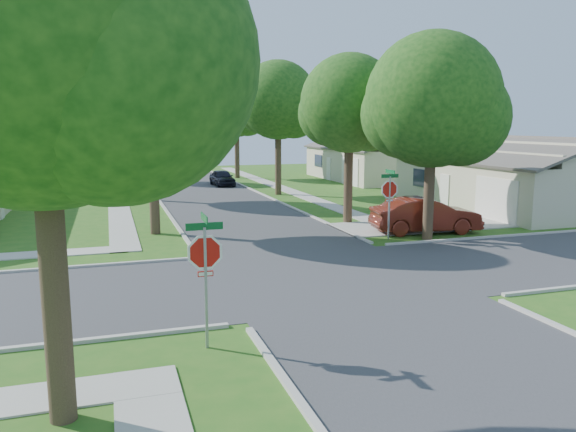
# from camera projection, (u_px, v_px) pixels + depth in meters

# --- Properties ---
(ground) EXTENTS (100.00, 100.00, 0.00)m
(ground) POSITION_uv_depth(u_px,v_px,m) (327.00, 276.00, 18.20)
(ground) COLOR #285B18
(ground) RESTS_ON ground
(road_ns) EXTENTS (7.00, 100.00, 0.02)m
(road_ns) POSITION_uv_depth(u_px,v_px,m) (327.00, 276.00, 18.20)
(road_ns) COLOR #333335
(road_ns) RESTS_ON ground
(sidewalk_ne) EXTENTS (1.20, 40.00, 0.04)m
(sidewalk_ne) POSITION_uv_depth(u_px,v_px,m) (277.00, 186.00, 44.47)
(sidewalk_ne) COLOR #9E9B91
(sidewalk_ne) RESTS_ON ground
(sidewalk_nw) EXTENTS (1.20, 40.00, 0.04)m
(sidewalk_nw) POSITION_uv_depth(u_px,v_px,m) (116.00, 192.00, 40.79)
(sidewalk_nw) COLOR #9E9B91
(sidewalk_nw) RESTS_ON ground
(driveway) EXTENTS (8.80, 3.60, 0.05)m
(driveway) POSITION_uv_depth(u_px,v_px,m) (424.00, 225.00, 27.25)
(driveway) COLOR #9E9B91
(driveway) RESTS_ON ground
(stop_sign_sw) EXTENTS (1.05, 0.80, 2.98)m
(stop_sign_sw) POSITION_uv_depth(u_px,v_px,m) (205.00, 258.00, 12.04)
(stop_sign_sw) COLOR gray
(stop_sign_sw) RESTS_ON ground
(stop_sign_ne) EXTENTS (1.05, 0.80, 2.98)m
(stop_sign_ne) POSITION_uv_depth(u_px,v_px,m) (390.00, 192.00, 23.71)
(stop_sign_ne) COLOR gray
(stop_sign_ne) RESTS_ON ground
(tree_e_near) EXTENTS (4.97, 4.80, 8.28)m
(tree_e_near) POSITION_uv_depth(u_px,v_px,m) (350.00, 108.00, 27.19)
(tree_e_near) COLOR #38281C
(tree_e_near) RESTS_ON ground
(tree_e_mid) EXTENTS (5.59, 5.40, 9.21)m
(tree_e_mid) POSITION_uv_depth(u_px,v_px,m) (279.00, 104.00, 38.37)
(tree_e_mid) COLOR #38281C
(tree_e_mid) RESTS_ON ground
(tree_e_far) EXTENTS (5.17, 5.00, 8.72)m
(tree_e_far) POSITION_uv_depth(u_px,v_px,m) (237.00, 112.00, 50.62)
(tree_e_far) COLOR #38281C
(tree_e_far) RESTS_ON ground
(tree_w_near) EXTENTS (5.38, 5.20, 8.97)m
(tree_w_near) POSITION_uv_depth(u_px,v_px,m) (152.00, 95.00, 24.28)
(tree_w_near) COLOR #38281C
(tree_w_near) RESTS_ON ground
(tree_w_mid) EXTENTS (5.80, 5.60, 9.56)m
(tree_w_mid) POSITION_uv_depth(u_px,v_px,m) (137.00, 98.00, 35.49)
(tree_w_mid) COLOR #38281C
(tree_w_mid) RESTS_ON ground
(tree_w_far) EXTENTS (4.76, 4.60, 8.04)m
(tree_w_far) POSITION_uv_depth(u_px,v_px,m) (129.00, 117.00, 47.86)
(tree_w_far) COLOR #38281C
(tree_w_far) RESTS_ON ground
(tree_sw_corner) EXTENTS (6.21, 6.00, 9.55)m
(tree_sw_corner) POSITION_uv_depth(u_px,v_px,m) (42.00, 30.00, 8.38)
(tree_sw_corner) COLOR #38281C
(tree_sw_corner) RESTS_ON ground
(tree_ne_corner) EXTENTS (5.80, 5.60, 8.66)m
(tree_ne_corner) POSITION_uv_depth(u_px,v_px,m) (434.00, 107.00, 23.17)
(tree_ne_corner) COLOR #38281C
(tree_ne_corner) RESTS_ON ground
(house_ne_near) EXTENTS (8.42, 13.60, 4.23)m
(house_ne_near) POSITION_uv_depth(u_px,v_px,m) (510.00, 182.00, 33.11)
(house_ne_near) COLOR #BAB293
(house_ne_near) RESTS_ON ground
(house_ne_far) EXTENTS (8.42, 13.60, 4.23)m
(house_ne_far) POSITION_uv_depth(u_px,v_px,m) (373.00, 162.00, 50.03)
(house_ne_far) COLOR #BAB293
(house_ne_far) RESTS_ON ground
(car_driveway) EXTENTS (5.07, 2.40, 1.60)m
(car_driveway) POSITION_uv_depth(u_px,v_px,m) (426.00, 215.00, 25.35)
(car_driveway) COLOR #601E13
(car_driveway) RESTS_ON ground
(car_curb_east) EXTENTS (1.68, 3.83, 1.28)m
(car_curb_east) POSITION_uv_depth(u_px,v_px,m) (222.00, 178.00, 44.97)
(car_curb_east) COLOR black
(car_curb_east) RESTS_ON ground
(car_curb_west) EXTENTS (2.19, 4.62, 1.30)m
(car_curb_west) POSITION_uv_depth(u_px,v_px,m) (166.00, 168.00, 54.72)
(car_curb_west) COLOR black
(car_curb_west) RESTS_ON ground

